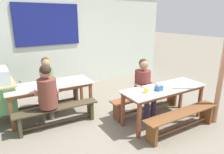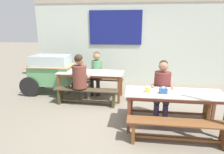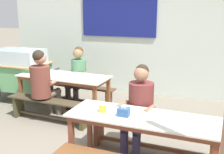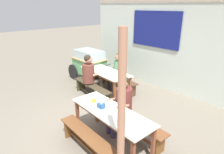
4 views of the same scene
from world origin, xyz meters
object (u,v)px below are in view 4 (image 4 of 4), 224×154
at_px(bench_far_front, 92,89).
at_px(food_cart, 89,63).
at_px(person_right_near_table, 122,102).
at_px(dining_table_near, 111,114).
at_px(person_left_back_turned, 90,73).
at_px(dining_table_far, 105,73).
at_px(bench_far_back, 117,81).
at_px(bench_near_back, 129,122).
at_px(tissue_box, 101,105).
at_px(bench_near_front, 90,142).
at_px(condiment_jar, 94,100).
at_px(person_center_facing, 117,70).
at_px(wooden_support_post, 121,122).

height_order(bench_far_front, food_cart, food_cart).
bearing_deg(person_right_near_table, dining_table_near, -70.87).
distance_m(person_right_near_table, person_left_back_turned, 2.04).
bearing_deg(person_left_back_turned, dining_table_far, 68.01).
xyz_separation_m(bench_far_back, person_left_back_turned, (-0.21, -0.95, 0.46)).
height_order(bench_near_back, tissue_box, tissue_box).
xyz_separation_m(dining_table_far, food_cart, (-1.29, 0.32, 0.00)).
bearing_deg(person_right_near_table, tissue_box, -97.26).
xyz_separation_m(bench_near_front, condiment_jar, (-0.50, 0.49, 0.53)).
distance_m(dining_table_near, food_cart, 3.70).
bearing_deg(person_right_near_table, bench_near_back, 16.64).
height_order(person_center_facing, tissue_box, person_center_facing).
bearing_deg(bench_near_front, dining_table_near, 88.26).
bearing_deg(bench_near_front, wooden_support_post, -7.36).
distance_m(dining_table_near, bench_near_back, 0.64).
bearing_deg(condiment_jar, wooden_support_post, -23.33).
bearing_deg(bench_near_back, bench_far_back, 142.13).
bearing_deg(person_left_back_turned, bench_near_back, -14.20).
xyz_separation_m(dining_table_near, person_center_facing, (-1.85, 1.93, 0.03)).
relative_size(dining_table_far, condiment_jar, 16.74).
height_order(dining_table_far, bench_near_front, dining_table_far).
height_order(food_cart, person_right_near_table, person_right_near_table).
bearing_deg(food_cart, dining_table_far, -13.73).
xyz_separation_m(bench_far_front, food_cart, (-1.26, 0.83, 0.40)).
height_order(bench_near_front, person_left_back_turned, person_left_back_turned).
bearing_deg(person_right_near_table, food_cart, 156.27).
bearing_deg(tissue_box, dining_table_near, 14.49).
bearing_deg(dining_table_far, tissue_box, -42.24).
relative_size(dining_table_far, person_right_near_table, 1.42).
xyz_separation_m(tissue_box, wooden_support_post, (1.13, -0.57, 0.42)).
height_order(bench_far_front, wooden_support_post, wooden_support_post).
distance_m(bench_near_front, person_center_facing, 3.09).
height_order(bench_far_back, condiment_jar, condiment_jar).
height_order(person_right_near_table, person_left_back_turned, person_left_back_turned).
bearing_deg(dining_table_far, dining_table_near, -37.67).
distance_m(person_center_facing, person_right_near_table, 2.25).
height_order(dining_table_far, person_center_facing, person_center_facing).
bearing_deg(person_left_back_turned, bench_far_back, 77.64).
height_order(bench_near_front, person_right_near_table, person_right_near_table).
bearing_deg(condiment_jar, person_left_back_turned, 146.21).
bearing_deg(bench_far_front, tissue_box, -30.89).
bearing_deg(food_cart, dining_table_near, -29.26).
bearing_deg(bench_near_back, wooden_support_post, -52.09).
bearing_deg(condiment_jar, dining_table_far, 133.18).
bearing_deg(bench_far_back, condiment_jar, -55.55).
bearing_deg(bench_near_back, bench_far_front, 166.65).
bearing_deg(condiment_jar, bench_far_back, 124.45).
bearing_deg(person_right_near_table, person_center_facing, 139.00).
xyz_separation_m(bench_near_front, food_cart, (-3.21, 2.32, 0.40)).
xyz_separation_m(person_center_facing, tissue_box, (1.63, -1.99, 0.10)).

